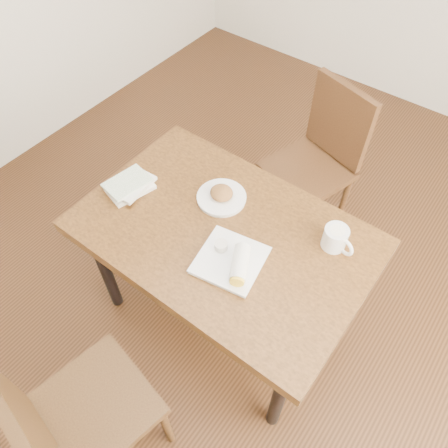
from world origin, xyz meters
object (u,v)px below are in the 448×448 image
Objects in this scene: chair_far at (320,155)px; book_stack at (130,186)px; plate_burrito at (233,261)px; chair_near at (71,417)px; plate_scone at (222,196)px; table at (224,242)px; coffee_mug at (336,238)px.

chair_far reaches higher than book_stack.
chair_near is at bearing -101.38° from plate_burrito.
chair_far is at bearing 79.95° from plate_scone.
plate_scone is (-0.12, 0.14, 0.10)m from table.
chair_near is at bearing -84.84° from plate_scone.
chair_near reaches higher than coffee_mug.
coffee_mug is 0.95m from book_stack.
plate_burrito is (0.13, -0.12, 0.11)m from table.
chair_far is 6.42× the size of coffee_mug.
coffee_mug is at bearing 17.29° from book_stack.
plate_scone reaches higher than table.
chair_near is 1.79m from chair_far.
plate_scone is (-0.13, -0.74, 0.22)m from chair_far.
chair_far is at bearing 62.03° from book_stack.
chair_far is (0.04, 1.78, 0.00)m from chair_near.
coffee_mug is at bearing -59.06° from chair_far.
plate_scone is at bearing 28.94° from book_stack.
chair_far is 3.18× the size of plate_burrito.
plate_burrito is at bearing -130.29° from coffee_mug.
plate_scone is 0.43m from book_stack.
chair_near is at bearing -91.22° from chair_far.
plate_scone is at bearing -100.05° from chair_far.
chair_near reaches higher than book_stack.
chair_near reaches higher than plate_scone.
chair_far reaches higher than plate_scone.
book_stack is at bearing 175.48° from plate_burrito.
coffee_mug is 0.49× the size of plate_burrito.
chair_near is 3.18× the size of plate_burrito.
chair_far reaches higher than coffee_mug.
coffee_mug reaches higher than plate_burrito.
table is 0.89m from chair_far.
chair_near is 0.98m from book_stack.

